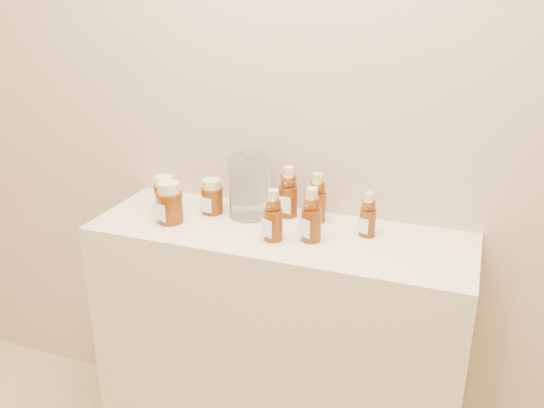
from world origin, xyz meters
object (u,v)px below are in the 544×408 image
at_px(bear_bottle_back_left, 288,188).
at_px(display_table, 278,351).
at_px(glass_canister, 249,184).
at_px(bear_bottle_front_left, 273,212).
at_px(honey_jar_left, 165,194).

bearing_deg(bear_bottle_back_left, display_table, -80.06).
bearing_deg(display_table, glass_canister, 147.24).
bearing_deg(bear_bottle_front_left, glass_canister, 154.95).
height_order(honey_jar_left, glass_canister, glass_canister).
bearing_deg(bear_bottle_front_left, bear_bottle_back_left, 117.67).
relative_size(bear_bottle_front_left, glass_canister, 0.82).
height_order(bear_bottle_back_left, glass_canister, glass_canister).
relative_size(honey_jar_left, glass_canister, 0.55).
height_order(bear_bottle_back_left, bear_bottle_front_left, bear_bottle_back_left).
distance_m(bear_bottle_back_left, glass_canister, 0.13).
bearing_deg(honey_jar_left, bear_bottle_back_left, 5.43).
relative_size(display_table, glass_canister, 5.45).
height_order(bear_bottle_front_left, honey_jar_left, bear_bottle_front_left).
bearing_deg(display_table, bear_bottle_front_left, -84.12).
xyz_separation_m(bear_bottle_front_left, glass_canister, (-0.14, 0.15, 0.02)).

